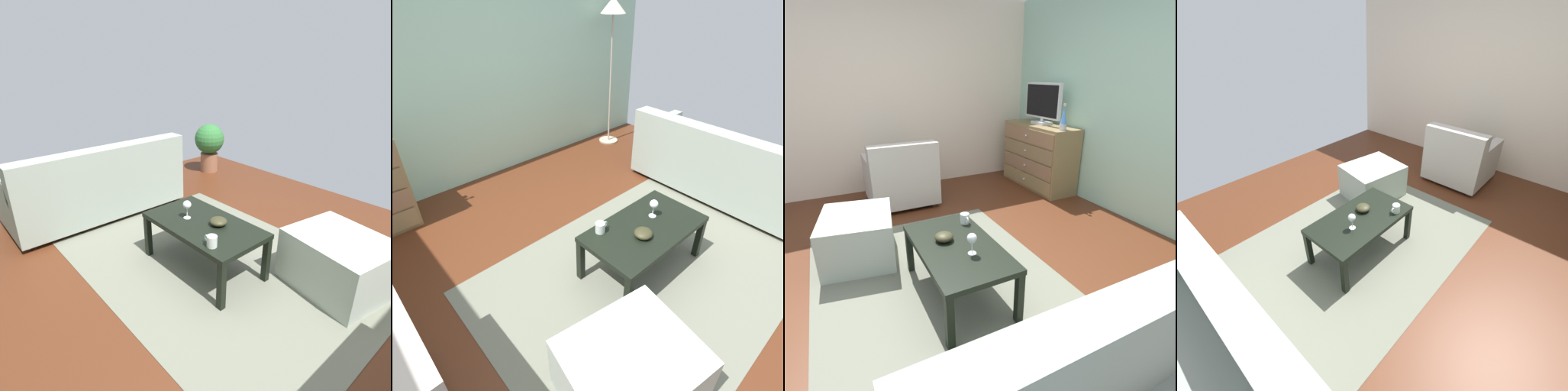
{
  "view_description": "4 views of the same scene",
  "coord_description": "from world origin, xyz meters",
  "views": [
    {
      "loc": [
        -1.51,
        1.52,
        1.72
      ],
      "look_at": [
        0.22,
        0.03,
        0.72
      ],
      "focal_mm": 30.78,
      "sensor_mm": 36.0,
      "label": 1
    },
    {
      "loc": [
        -1.4,
        -1.24,
        2.03
      ],
      "look_at": [
        -0.1,
        0.16,
        0.76
      ],
      "focal_mm": 29.36,
      "sensor_mm": 36.0,
      "label": 2
    },
    {
      "loc": [
        2.12,
        -0.85,
        1.59
      ],
      "look_at": [
        0.26,
        0.09,
        0.78
      ],
      "focal_mm": 28.52,
      "sensor_mm": 36.0,
      "label": 3
    },
    {
      "loc": [
        1.66,
        1.29,
        2.01
      ],
      "look_at": [
        0.16,
        -0.05,
        0.66
      ],
      "focal_mm": 24.01,
      "sensor_mm": 36.0,
      "label": 4
    }
  ],
  "objects": [
    {
      "name": "bowl_decorative",
      "position": [
        0.17,
        -0.17,
        0.46
      ],
      "size": [
        0.14,
        0.14,
        0.06
      ],
      "primitive_type": "ellipsoid",
      "color": "#302E1B",
      "rests_on": "coffee_table"
    },
    {
      "name": "coffee_table",
      "position": [
        0.27,
        -0.11,
        0.37
      ],
      "size": [
        0.98,
        0.56,
        0.43
      ],
      "color": "black",
      "rests_on": "ground_plane"
    },
    {
      "name": "area_rug",
      "position": [
        0.2,
        -0.2,
        0.0
      ],
      "size": [
        2.6,
        1.9,
        0.01
      ],
      "primitive_type": "cube",
      "color": "#646758",
      "rests_on": "ground_plane"
    },
    {
      "name": "ground_plane",
      "position": [
        0.0,
        0.0,
        -0.03
      ],
      "size": [
        5.46,
        5.01,
        0.05
      ],
      "primitive_type": "cube",
      "color": "#4D2514"
    },
    {
      "name": "mug",
      "position": [
        -0.03,
        0.09,
        0.47
      ],
      "size": [
        0.11,
        0.08,
        0.09
      ],
      "color": "silver",
      "rests_on": "coffee_table"
    },
    {
      "name": "couch_large",
      "position": [
        1.82,
        0.09,
        0.33
      ],
      "size": [
        0.85,
        1.87,
        0.82
      ],
      "color": "#332319",
      "rests_on": "ground_plane"
    },
    {
      "name": "potted_plant",
      "position": [
        2.08,
        -1.86,
        0.43
      ],
      "size": [
        0.44,
        0.44,
        0.72
      ],
      "color": "brown",
      "rests_on": "ground_plane"
    },
    {
      "name": "ottoman",
      "position": [
        -0.59,
        -0.72,
        0.22
      ],
      "size": [
        0.79,
        0.71,
        0.44
      ],
      "primitive_type": "cube",
      "rotation": [
        0.0,
        0.0,
        -0.17
      ],
      "color": "#A6B2A5",
      "rests_on": "ground_plane"
    },
    {
      "name": "wine_glass",
      "position": [
        0.43,
        -0.06,
        0.54
      ],
      "size": [
        0.07,
        0.07,
        0.16
      ],
      "color": "silver",
      "rests_on": "coffee_table"
    }
  ]
}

